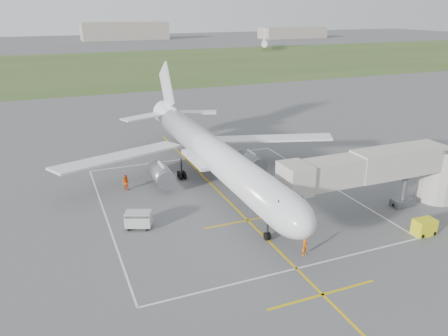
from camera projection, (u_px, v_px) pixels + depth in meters
name	position (u px, v px, depth m)	size (l,w,h in m)	color
ground	(214.00, 187.00, 55.57)	(700.00, 700.00, 0.00)	#4E4E50
grass_strip	(93.00, 67.00, 168.41)	(700.00, 120.00, 0.02)	#3A5123
apron_markings	(232.00, 205.00, 50.52)	(28.20, 60.00, 0.01)	gold
airliner	(212.00, 153.00, 54.71)	(38.93, 46.75, 13.52)	silver
jet_bridge	(392.00, 170.00, 47.83)	(23.40, 5.00, 7.20)	#A9A399
gpu_unit	(424.00, 227.00, 43.76)	(2.19, 1.58, 1.62)	#CBCA19
baggage_cart	(138.00, 220.00, 44.93)	(3.02, 2.45, 1.82)	#B1B1B1
ramp_worker_nose	(305.00, 247.00, 40.03)	(0.61, 0.40, 1.68)	#F86507
ramp_worker_wing	(126.00, 182.00, 54.52)	(0.94, 0.73, 1.94)	#E04707
distant_hangars	(41.00, 35.00, 278.22)	(345.00, 49.00, 12.00)	gray
distant_aircraft	(103.00, 50.00, 197.08)	(193.19, 62.67, 8.85)	silver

